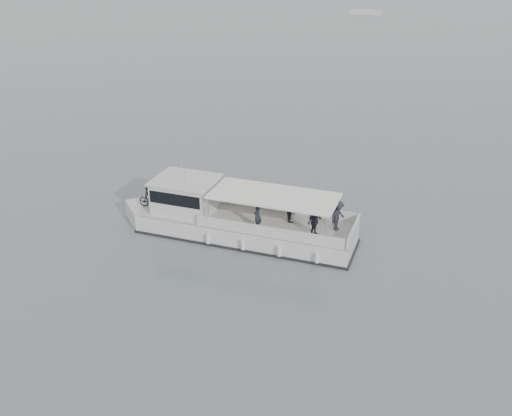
# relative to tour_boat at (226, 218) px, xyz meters

# --- Properties ---
(ground) EXTENTS (1400.00, 1400.00, 0.00)m
(ground) POSITION_rel_tour_boat_xyz_m (6.11, 1.87, -0.83)
(ground) COLOR slate
(ground) RESTS_ON ground
(tour_boat) EXTENTS (12.13, 5.29, 5.07)m
(tour_boat) POSITION_rel_tour_boat_xyz_m (0.00, 0.00, 0.00)
(tour_boat) COLOR silver
(tour_boat) RESTS_ON ground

